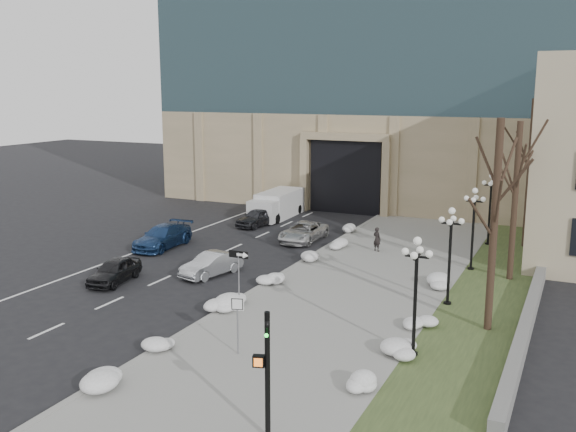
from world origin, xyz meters
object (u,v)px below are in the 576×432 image
(pedestrian, at_px, (377,239))
(one_way_sign, at_px, (242,262))
(box_truck, at_px, (277,205))
(keep_sign, at_px, (237,313))
(lamppost_a, at_px, (416,280))
(car_d, at_px, (303,232))
(car_b, at_px, (211,264))
(lamppost_d, at_px, (490,199))
(car_a, at_px, (114,271))
(car_c, at_px, (163,237))
(lamppost_c, at_px, (474,218))
(traffic_signal, at_px, (266,378))
(car_e, at_px, (258,217))
(lamppost_b, at_px, (450,243))

(pedestrian, bearing_deg, one_way_sign, 100.97)
(box_truck, relative_size, keep_sign, 2.71)
(one_way_sign, distance_m, lamppost_a, 8.86)
(keep_sign, bearing_deg, car_d, 88.34)
(car_b, bearing_deg, lamppost_d, 60.03)
(car_a, xyz_separation_m, lamppost_d, (16.78, 16.74, 2.43))
(car_c, distance_m, lamppost_c, 19.34)
(car_c, bearing_deg, traffic_signal, -49.58)
(car_c, bearing_deg, box_truck, 76.35)
(car_e, relative_size, pedestrian, 2.57)
(car_e, bearing_deg, pedestrian, -9.15)
(traffic_signal, bearing_deg, lamppost_c, 66.24)
(car_a, height_order, car_e, car_e)
(car_a, height_order, keep_sign, keep_sign)
(car_b, xyz_separation_m, box_truck, (-3.83, 16.00, 0.35))
(car_a, height_order, car_d, car_a)
(lamppost_c, height_order, lamppost_d, same)
(car_b, height_order, one_way_sign, one_way_sign)
(car_a, relative_size, lamppost_a, 0.79)
(lamppost_a, distance_m, lamppost_c, 13.00)
(lamppost_d, bearing_deg, keep_sign, -105.31)
(lamppost_a, xyz_separation_m, lamppost_c, (0.00, 13.00, 0.00))
(car_c, distance_m, one_way_sign, 13.23)
(car_a, height_order, box_truck, box_truck)
(car_e, bearing_deg, car_d, -19.28)
(box_truck, xyz_separation_m, keep_sign, (10.51, -24.86, 0.77))
(car_a, bearing_deg, car_d, 58.14)
(traffic_signal, height_order, lamppost_b, lamppost_b)
(car_e, xyz_separation_m, one_way_sign, (7.86, -16.46, 1.64))
(car_e, relative_size, lamppost_a, 0.82)
(car_d, distance_m, box_truck, 8.33)
(pedestrian, relative_size, one_way_sign, 0.55)
(lamppost_b, height_order, lamppost_c, same)
(keep_sign, bearing_deg, car_a, 134.49)
(car_e, height_order, traffic_signal, traffic_signal)
(pedestrian, height_order, one_way_sign, one_way_sign)
(car_a, distance_m, lamppost_a, 17.17)
(car_d, xyz_separation_m, box_truck, (-5.18, 6.51, 0.34))
(keep_sign, xyz_separation_m, lamppost_b, (6.11, 9.33, 1.32))
(car_b, distance_m, car_e, 12.94)
(car_c, relative_size, car_e, 1.27)
(car_a, distance_m, keep_sign, 12.09)
(box_truck, relative_size, lamppost_b, 1.36)
(lamppost_b, bearing_deg, lamppost_d, 90.00)
(car_b, relative_size, one_way_sign, 1.37)
(car_c, relative_size, lamppost_b, 1.04)
(lamppost_a, relative_size, lamppost_b, 1.00)
(traffic_signal, bearing_deg, car_c, 115.87)
(car_b, xyz_separation_m, traffic_signal, (10.40, -13.73, 1.35))
(pedestrian, bearing_deg, lamppost_d, -118.64)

